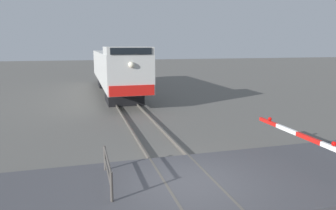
{
  "coord_description": "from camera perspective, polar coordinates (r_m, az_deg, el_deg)",
  "views": [
    {
      "loc": [
        -2.94,
        -8.08,
        4.11
      ],
      "look_at": [
        0.81,
        5.33,
        1.43
      ],
      "focal_mm": 33.56,
      "sensor_mm": 36.0,
      "label": 1
    }
  ],
  "objects": [
    {
      "name": "road_surface",
      "position": [
        9.5,
        4.07,
        -14.27
      ],
      "size": [
        36.0,
        4.54,
        0.15
      ],
      "primitive_type": "cube",
      "color": "#47474C",
      "rests_on": "ground_plane"
    },
    {
      "name": "locomotive",
      "position": [
        27.17,
        -9.44,
        6.54
      ],
      "size": [
        2.88,
        17.47,
        3.99
      ],
      "color": "black",
      "rests_on": "ground_plane"
    },
    {
      "name": "guard_railing",
      "position": [
        9.34,
        -10.88,
        -11.32
      ],
      "size": [
        0.08,
        2.22,
        0.95
      ],
      "color": "#4C4742",
      "rests_on": "ground_plane"
    },
    {
      "name": "ground_plane",
      "position": [
        9.53,
        4.07,
        -14.67
      ],
      "size": [
        160.0,
        160.0,
        0.0
      ],
      "primitive_type": "plane",
      "color": "#605E59"
    },
    {
      "name": "rail_track_left",
      "position": [
        9.3,
        -0.24,
        -14.81
      ],
      "size": [
        0.08,
        80.0,
        0.15
      ],
      "primitive_type": "cube",
      "color": "#59544C",
      "rests_on": "ground_plane"
    },
    {
      "name": "rail_track_right",
      "position": [
        9.74,
        8.17,
        -13.68
      ],
      "size": [
        0.08,
        80.0,
        0.15
      ],
      "primitive_type": "cube",
      "color": "#59544C",
      "rests_on": "ground_plane"
    }
  ]
}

